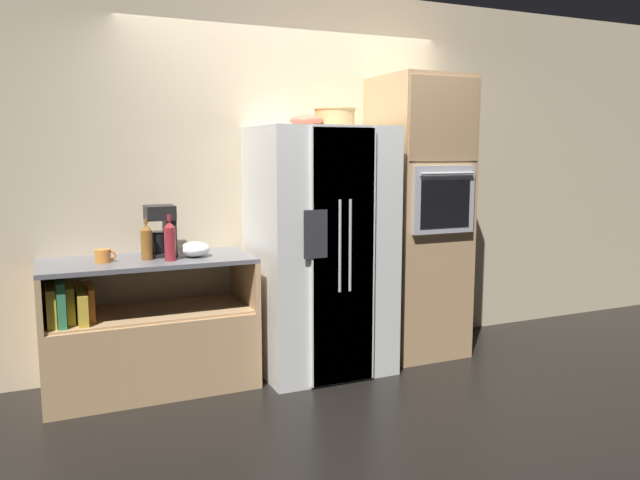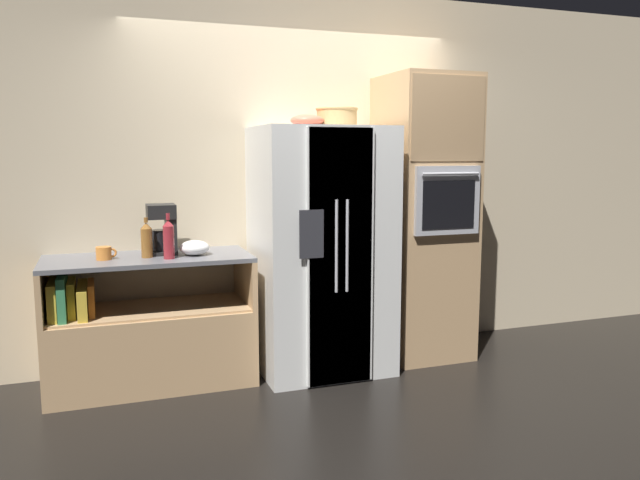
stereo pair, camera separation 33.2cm
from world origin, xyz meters
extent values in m
plane|color=black|center=(0.00, 0.00, 0.00)|extent=(20.00, 20.00, 0.00)
cube|color=beige|center=(0.00, 0.50, 1.40)|extent=(12.00, 0.06, 2.80)
cube|color=tan|center=(-1.13, 0.16, 0.26)|extent=(1.36, 0.62, 0.52)
cube|color=tan|center=(-1.13, 0.16, 0.53)|extent=(1.31, 0.57, 0.02)
cube|color=tan|center=(-1.79, 0.16, 0.69)|extent=(0.04, 0.62, 0.34)
cube|color=tan|center=(-0.47, 0.16, 0.69)|extent=(0.04, 0.62, 0.34)
cube|color=slate|center=(-1.13, 0.16, 0.88)|extent=(1.36, 0.62, 0.03)
cube|color=gold|center=(-1.73, 0.13, 0.66)|extent=(0.05, 0.42, 0.24)
cube|color=#337A4C|center=(-1.67, 0.13, 0.68)|extent=(0.05, 0.45, 0.28)
cube|color=gold|center=(-1.62, 0.13, 0.65)|extent=(0.05, 0.30, 0.23)
cube|color=gold|center=(-1.55, 0.13, 0.63)|extent=(0.06, 0.46, 0.19)
cube|color=orange|center=(-1.50, 0.13, 0.64)|extent=(0.04, 0.30, 0.21)
cube|color=silver|center=(0.08, 0.08, 0.88)|extent=(0.92, 0.77, 1.77)
cube|color=silver|center=(0.07, -0.31, 0.88)|extent=(0.46, 0.02, 1.73)
cube|color=silver|center=(0.09, -0.31, 0.88)|extent=(0.46, 0.02, 1.73)
cylinder|color=#B2B2B7|center=(0.04, -0.34, 0.97)|extent=(0.02, 0.02, 0.62)
cylinder|color=#B2B2B7|center=(0.12, -0.34, 0.97)|extent=(0.02, 0.02, 0.62)
cube|color=#2D2D33|center=(-0.13, -0.33, 1.06)|extent=(0.17, 0.01, 0.32)
cube|color=tan|center=(0.94, 0.13, 1.08)|extent=(0.63, 0.66, 2.16)
cube|color=#ADADB2|center=(0.94, -0.22, 1.24)|extent=(0.52, 0.04, 0.49)
cube|color=black|center=(0.94, -0.24, 1.21)|extent=(0.42, 0.01, 0.35)
cylinder|color=#B2B2B7|center=(0.94, -0.25, 1.44)|extent=(0.45, 0.02, 0.02)
cube|color=#A68259|center=(0.94, -0.20, 1.82)|extent=(0.59, 0.01, 0.60)
cylinder|color=tan|center=(0.22, 0.12, 1.83)|extent=(0.29, 0.29, 0.13)
torus|color=tan|center=(0.22, 0.12, 1.89)|extent=(0.31, 0.31, 0.02)
ellipsoid|color=#DB664C|center=(-0.01, 0.10, 1.81)|extent=(0.24, 0.24, 0.08)
cylinder|color=maroon|center=(-1.00, 0.03, 1.00)|extent=(0.07, 0.07, 0.22)
cone|color=maroon|center=(-1.00, 0.03, 1.13)|extent=(0.07, 0.07, 0.04)
cylinder|color=maroon|center=(-1.00, 0.03, 1.17)|extent=(0.03, 0.03, 0.04)
cylinder|color=brown|center=(-1.14, 0.12, 0.99)|extent=(0.07, 0.07, 0.19)
cone|color=brown|center=(-1.14, 0.12, 1.11)|extent=(0.07, 0.07, 0.04)
cylinder|color=brown|center=(-1.14, 0.12, 1.14)|extent=(0.03, 0.03, 0.03)
cylinder|color=orange|center=(-1.41, 0.13, 0.93)|extent=(0.10, 0.10, 0.09)
torus|color=orange|center=(-1.36, 0.13, 0.93)|extent=(0.06, 0.01, 0.06)
ellipsoid|color=white|center=(-0.82, 0.11, 0.94)|extent=(0.20, 0.20, 0.10)
cube|color=black|center=(-1.03, 0.23, 0.90)|extent=(0.19, 0.20, 0.02)
cylinder|color=black|center=(-1.04, 0.23, 0.99)|extent=(0.11, 0.11, 0.14)
cube|color=black|center=(-0.96, 0.23, 1.06)|extent=(0.07, 0.17, 0.34)
cube|color=black|center=(-1.03, 0.23, 1.19)|extent=(0.19, 0.20, 0.10)
camera|label=1|loc=(-1.72, -4.01, 1.59)|focal=35.00mm
camera|label=2|loc=(-1.41, -4.13, 1.59)|focal=35.00mm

